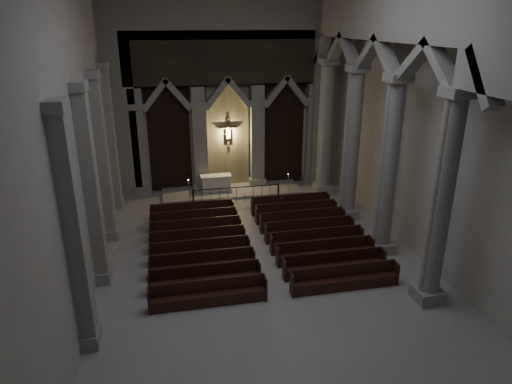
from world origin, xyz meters
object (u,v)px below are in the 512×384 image
candle_stand_left (189,197)px  worshipper (282,207)px  altar (216,183)px  candle_stand_right (288,189)px  altar_rail (236,192)px  pews (257,243)px

candle_stand_left → worshipper: bearing=-31.7°
worshipper → altar: bearing=131.1°
candle_stand_right → altar_rail: bearing=-168.0°
candle_stand_right → worshipper: 3.51m
altar_rail → candle_stand_right: 3.40m
candle_stand_left → candle_stand_right: size_ratio=1.13×
candle_stand_right → pews: candle_stand_right is taller
altar → altar_rail: altar is taller
altar → altar_rail: 2.20m
candle_stand_left → pews: candle_stand_left is taller
altar_rail → pews: size_ratio=0.52×
altar_rail → candle_stand_left: bearing=171.9°
altar_rail → altar: bearing=115.9°
altar → altar_rail: (0.96, -1.98, 0.03)m
pews → altar_rail: bearing=90.0°
altar_rail → candle_stand_right: bearing=12.0°
candle_stand_left → worshipper: 5.61m
altar → pews: bearing=-83.1°
candle_stand_left → candle_stand_right: bearing=3.1°
altar_rail → pews: (-0.00, -5.93, -0.35)m
candle_stand_right → worshipper: bearing=-111.0°
candle_stand_right → worshipper: (-1.26, -3.27, 0.20)m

